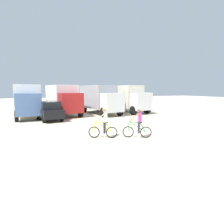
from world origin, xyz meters
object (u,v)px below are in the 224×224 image
at_px(box_truck_avon_van, 63,98).
at_px(cyclist_orange_shirt, 104,124).
at_px(box_truck_white_box, 27,99).
at_px(sedan_parked, 49,111).
at_px(box_truck_grey_hauler, 100,98).
at_px(cyclist_cowboy_hat, 138,124).
at_px(box_truck_cream_rv, 127,97).

relative_size(box_truck_avon_van, cyclist_orange_shirt, 3.85).
bearing_deg(box_truck_white_box, sedan_parked, -57.60).
height_order(box_truck_white_box, box_truck_avon_van, same).
relative_size(box_truck_avon_van, box_truck_grey_hauler, 1.00).
height_order(box_truck_white_box, cyclist_cowboy_hat, box_truck_white_box).
relative_size(sedan_parked, cyclist_cowboy_hat, 2.41).
distance_m(box_truck_white_box, cyclist_orange_shirt, 12.05).
bearing_deg(box_truck_white_box, box_truck_avon_van, 6.76).
bearing_deg(box_truck_cream_rv, cyclist_cowboy_hat, -114.29).
relative_size(box_truck_white_box, cyclist_cowboy_hat, 3.75).
xyz_separation_m(box_truck_cream_rv, cyclist_orange_shirt, (-7.30, -11.25, -1.03)).
xyz_separation_m(sedan_parked, cyclist_orange_shirt, (2.36, -8.24, -0.04)).
bearing_deg(box_truck_grey_hauler, box_truck_avon_van, 168.98).
height_order(box_truck_grey_hauler, cyclist_orange_shirt, box_truck_grey_hauler).
bearing_deg(box_truck_avon_van, box_truck_cream_rv, -2.96).
bearing_deg(sedan_parked, box_truck_white_box, 122.40).
relative_size(box_truck_white_box, box_truck_cream_rv, 0.97).
relative_size(box_truck_white_box, cyclist_orange_shirt, 3.75).
bearing_deg(cyclist_orange_shirt, box_truck_avon_van, 92.87).
distance_m(box_truck_cream_rv, cyclist_cowboy_hat, 13.18).
relative_size(box_truck_grey_hauler, box_truck_cream_rv, 1.00).
bearing_deg(cyclist_cowboy_hat, box_truck_grey_hauler, 81.87).
xyz_separation_m(box_truck_grey_hauler, sedan_parked, (-5.91, -2.61, -0.99)).
xyz_separation_m(box_truck_white_box, cyclist_orange_shirt, (4.25, -11.22, -1.03)).
bearing_deg(sedan_parked, box_truck_grey_hauler, 23.88).
relative_size(box_truck_avon_van, sedan_parked, 1.59).
relative_size(box_truck_white_box, sedan_parked, 1.56).
relative_size(box_truck_grey_hauler, sedan_parked, 1.60).
relative_size(sedan_parked, cyclist_orange_shirt, 2.41).
height_order(box_truck_white_box, box_truck_cream_rv, same).
bearing_deg(cyclist_cowboy_hat, cyclist_orange_shirt, 159.00).
bearing_deg(box_truck_grey_hauler, sedan_parked, -156.12).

